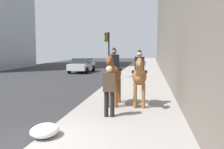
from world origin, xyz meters
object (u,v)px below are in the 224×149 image
object	(u,v)px
mounted_horse_near	(113,73)
mounted_horse_far	(139,75)
pedestrian_greeting	(109,88)
traffic_light_near_curb	(108,48)
car_near_lane	(82,65)

from	to	relation	value
mounted_horse_near	mounted_horse_far	world-z (taller)	mounted_horse_near
mounted_horse_far	pedestrian_greeting	xyz separation A→B (m)	(-1.77, 0.92, -0.24)
mounted_horse_near	traffic_light_near_curb	size ratio (longest dim) A/B	0.63
mounted_horse_near	traffic_light_near_curb	xyz separation A→B (m)	(9.52, 1.78, 1.04)
mounted_horse_far	car_near_lane	xyz separation A→B (m)	(15.34, 6.37, -0.59)
mounted_horse_far	pedestrian_greeting	size ratio (longest dim) A/B	1.31
mounted_horse_near	car_near_lane	world-z (taller)	mounted_horse_near
mounted_horse_near	pedestrian_greeting	distance (m)	1.80
pedestrian_greeting	car_near_lane	distance (m)	17.97
mounted_horse_near	car_near_lane	distance (m)	16.26
car_near_lane	traffic_light_near_curb	distance (m)	7.04
mounted_horse_far	pedestrian_greeting	bearing A→B (deg)	-29.54
pedestrian_greeting	car_near_lane	world-z (taller)	pedestrian_greeting
mounted_horse_near	car_near_lane	bearing A→B (deg)	-159.84
pedestrian_greeting	car_near_lane	size ratio (longest dim) A/B	0.40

